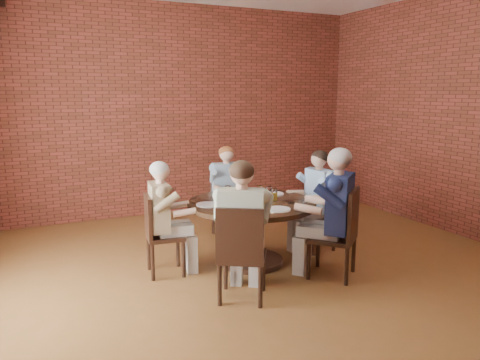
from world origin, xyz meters
name	(u,v)px	position (x,y,z in m)	size (l,w,h in m)	color
floor	(277,288)	(0.00, 0.00, 0.00)	(7.00, 7.00, 0.00)	brown
wall_back	(173,111)	(0.00, 3.50, 1.70)	(7.00, 7.00, 0.00)	maroon
dining_table	(252,220)	(0.08, 0.76, 0.53)	(1.49, 1.49, 0.75)	black
chair_a	(320,211)	(1.12, 0.87, 0.50)	(0.44, 0.44, 0.91)	black
diner_a	(316,201)	(1.04, 0.87, 0.64)	(0.50, 0.61, 1.28)	#4985BE
chair_b	(226,201)	(0.26, 1.94, 0.49)	(0.45, 0.45, 0.90)	black
diner_b	(227,192)	(0.25, 1.87, 0.63)	(0.49, 0.60, 1.26)	#8397A6
chair_c	(158,232)	(-1.00, 0.89, 0.49)	(0.44, 0.44, 0.90)	black
diner_c	(165,219)	(-0.92, 0.88, 0.63)	(0.49, 0.60, 1.26)	brown
chair_d	(241,251)	(-0.47, -0.14, 0.52)	(0.61, 0.61, 0.96)	black
diner_d	(242,231)	(-0.42, -0.06, 0.69)	(0.55, 0.68, 1.37)	#C6AF9C
chair_e	(342,230)	(0.78, -0.02, 0.53)	(0.66, 0.66, 0.98)	black
diner_e	(333,213)	(0.71, 0.05, 0.71)	(0.58, 0.71, 1.42)	#1A244B
plate_a	(273,194)	(0.50, 0.99, 0.76)	(0.26, 0.26, 0.01)	white
plate_b	(231,193)	(0.03, 1.24, 0.76)	(0.26, 0.26, 0.01)	white
plate_c	(208,205)	(-0.45, 0.81, 0.76)	(0.26, 0.26, 0.01)	white
plate_d	(279,209)	(0.17, 0.29, 0.76)	(0.26, 0.26, 0.01)	white
glass_a	(269,192)	(0.36, 0.84, 0.82)	(0.07, 0.07, 0.14)	white
glass_b	(260,192)	(0.27, 0.92, 0.82)	(0.07, 0.07, 0.14)	white
glass_c	(228,191)	(-0.08, 1.09, 0.82)	(0.07, 0.07, 0.14)	white
glass_d	(231,195)	(-0.12, 0.90, 0.82)	(0.07, 0.07, 0.14)	white
glass_e	(242,201)	(-0.13, 0.59, 0.82)	(0.07, 0.07, 0.14)	white
glass_f	(249,202)	(-0.09, 0.49, 0.82)	(0.07, 0.07, 0.14)	white
glass_g	(264,199)	(0.14, 0.57, 0.82)	(0.07, 0.07, 0.14)	white
glass_h	(274,195)	(0.35, 0.70, 0.82)	(0.07, 0.07, 0.14)	white
smartphone	(290,201)	(0.48, 0.56, 0.75)	(0.08, 0.15, 0.01)	black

